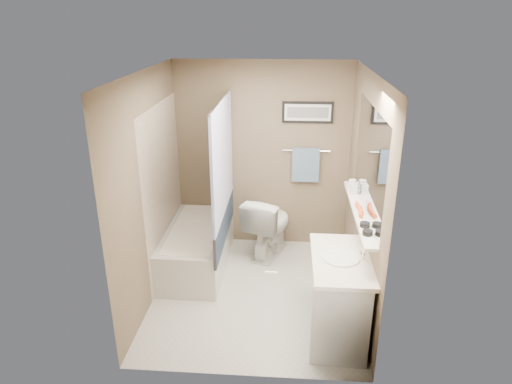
# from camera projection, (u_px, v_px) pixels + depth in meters

# --- Properties ---
(ground) EXTENTS (2.50, 2.50, 0.00)m
(ground) POSITION_uv_depth(u_px,v_px,m) (255.00, 292.00, 5.09)
(ground) COLOR beige
(ground) RESTS_ON ground
(ceiling) EXTENTS (2.20, 2.50, 0.04)m
(ceiling) POSITION_uv_depth(u_px,v_px,m) (255.00, 74.00, 4.21)
(ceiling) COLOR white
(ceiling) RESTS_ON wall_back
(wall_back) EXTENTS (2.20, 0.04, 2.40)m
(wall_back) POSITION_uv_depth(u_px,v_px,m) (262.00, 157.00, 5.79)
(wall_back) COLOR brown
(wall_back) RESTS_ON ground
(wall_front) EXTENTS (2.20, 0.04, 2.40)m
(wall_front) POSITION_uv_depth(u_px,v_px,m) (243.00, 252.00, 3.51)
(wall_front) COLOR brown
(wall_front) RESTS_ON ground
(wall_left) EXTENTS (0.04, 2.50, 2.40)m
(wall_left) POSITION_uv_depth(u_px,v_px,m) (151.00, 190.00, 4.72)
(wall_left) COLOR brown
(wall_left) RESTS_ON ground
(wall_right) EXTENTS (0.04, 2.50, 2.40)m
(wall_right) POSITION_uv_depth(u_px,v_px,m) (362.00, 196.00, 4.57)
(wall_right) COLOR brown
(wall_right) RESTS_ON ground
(tile_surround) EXTENTS (0.02, 1.55, 2.00)m
(tile_surround) POSITION_uv_depth(u_px,v_px,m) (164.00, 190.00, 5.26)
(tile_surround) COLOR beige
(tile_surround) RESTS_ON wall_left
(curtain_rod) EXTENTS (0.02, 1.55, 0.02)m
(curtain_rod) POSITION_uv_depth(u_px,v_px,m) (221.00, 100.00, 4.82)
(curtain_rod) COLOR silver
(curtain_rod) RESTS_ON wall_left
(curtain_upper) EXTENTS (0.03, 1.45, 1.28)m
(curtain_upper) POSITION_uv_depth(u_px,v_px,m) (222.00, 159.00, 5.06)
(curtain_upper) COLOR white
(curtain_upper) RESTS_ON curtain_rod
(curtain_lower) EXTENTS (0.03, 1.45, 0.36)m
(curtain_lower) POSITION_uv_depth(u_px,v_px,m) (224.00, 225.00, 5.37)
(curtain_lower) COLOR #263548
(curtain_lower) RESTS_ON curtain_rod
(mirror) EXTENTS (0.02, 1.60, 1.00)m
(mirror) POSITION_uv_depth(u_px,v_px,m) (369.00, 160.00, 4.28)
(mirror) COLOR silver
(mirror) RESTS_ON wall_right
(shelf) EXTENTS (0.12, 1.60, 0.03)m
(shelf) POSITION_uv_depth(u_px,v_px,m) (359.00, 211.00, 4.47)
(shelf) COLOR silver
(shelf) RESTS_ON wall_right
(towel_bar) EXTENTS (0.60, 0.02, 0.02)m
(towel_bar) POSITION_uv_depth(u_px,v_px,m) (306.00, 151.00, 5.70)
(towel_bar) COLOR silver
(towel_bar) RESTS_ON wall_back
(towel) EXTENTS (0.34, 0.05, 0.44)m
(towel) POSITION_uv_depth(u_px,v_px,m) (306.00, 165.00, 5.75)
(towel) COLOR #84A4C0
(towel) RESTS_ON towel_bar
(art_frame) EXTENTS (0.62, 0.02, 0.26)m
(art_frame) POSITION_uv_depth(u_px,v_px,m) (308.00, 112.00, 5.54)
(art_frame) COLOR black
(art_frame) RESTS_ON wall_back
(art_mat) EXTENTS (0.56, 0.00, 0.20)m
(art_mat) POSITION_uv_depth(u_px,v_px,m) (308.00, 113.00, 5.52)
(art_mat) COLOR white
(art_mat) RESTS_ON art_frame
(art_image) EXTENTS (0.50, 0.00, 0.13)m
(art_image) POSITION_uv_depth(u_px,v_px,m) (308.00, 113.00, 5.52)
(art_image) COLOR #595959
(art_image) RESTS_ON art_mat
(door) EXTENTS (0.80, 0.02, 2.00)m
(door) POSITION_uv_depth(u_px,v_px,m) (313.00, 278.00, 3.53)
(door) COLOR silver
(door) RESTS_ON wall_front
(door_handle) EXTENTS (0.10, 0.02, 0.02)m
(door_handle) POSITION_uv_depth(u_px,v_px,m) (271.00, 273.00, 3.60)
(door_handle) COLOR silver
(door_handle) RESTS_ON door
(bathtub) EXTENTS (0.71, 1.51, 0.50)m
(bathtub) POSITION_uv_depth(u_px,v_px,m) (197.00, 247.00, 5.56)
(bathtub) COLOR silver
(bathtub) RESTS_ON ground
(tub_rim) EXTENTS (0.56, 1.36, 0.02)m
(tub_rim) POSITION_uv_depth(u_px,v_px,m) (196.00, 228.00, 5.46)
(tub_rim) COLOR white
(tub_rim) RESTS_ON bathtub
(toilet) EXTENTS (0.69, 0.90, 0.80)m
(toilet) POSITION_uv_depth(u_px,v_px,m) (269.00, 225.00, 5.77)
(toilet) COLOR white
(toilet) RESTS_ON ground
(vanity) EXTENTS (0.57, 0.94, 0.80)m
(vanity) POSITION_uv_depth(u_px,v_px,m) (340.00, 299.00, 4.29)
(vanity) COLOR silver
(vanity) RESTS_ON ground
(countertop) EXTENTS (0.54, 0.96, 0.04)m
(countertop) POSITION_uv_depth(u_px,v_px,m) (342.00, 260.00, 4.14)
(countertop) COLOR white
(countertop) RESTS_ON vanity
(sink_basin) EXTENTS (0.34, 0.34, 0.01)m
(sink_basin) POSITION_uv_depth(u_px,v_px,m) (341.00, 257.00, 4.13)
(sink_basin) COLOR white
(sink_basin) RESTS_ON countertop
(faucet_spout) EXTENTS (0.02, 0.02, 0.10)m
(faucet_spout) POSITION_uv_depth(u_px,v_px,m) (364.00, 254.00, 4.10)
(faucet_spout) COLOR white
(faucet_spout) RESTS_ON countertop
(faucet_knob) EXTENTS (0.05, 0.05, 0.05)m
(faucet_knob) POSITION_uv_depth(u_px,v_px,m) (362.00, 251.00, 4.20)
(faucet_knob) COLOR silver
(faucet_knob) RESTS_ON countertop
(candle_bowl_near) EXTENTS (0.09, 0.09, 0.04)m
(candle_bowl_near) POSITION_uv_depth(u_px,v_px,m) (368.00, 233.00, 3.96)
(candle_bowl_near) COLOR black
(candle_bowl_near) RESTS_ON shelf
(candle_bowl_far) EXTENTS (0.09, 0.09, 0.04)m
(candle_bowl_far) POSITION_uv_depth(u_px,v_px,m) (365.00, 225.00, 4.10)
(candle_bowl_far) COLOR black
(candle_bowl_far) RESTS_ON shelf
(hair_brush_front) EXTENTS (0.06, 0.22, 0.04)m
(hair_brush_front) POSITION_uv_depth(u_px,v_px,m) (361.00, 212.00, 4.36)
(hair_brush_front) COLOR #CF461D
(hair_brush_front) RESTS_ON shelf
(hair_brush_back) EXTENTS (0.06, 0.22, 0.04)m
(hair_brush_back) POSITION_uv_depth(u_px,v_px,m) (359.00, 208.00, 4.44)
(hair_brush_back) COLOR #DD441F
(hair_brush_back) RESTS_ON shelf
(pink_comb) EXTENTS (0.04, 0.16, 0.01)m
(pink_comb) POSITION_uv_depth(u_px,v_px,m) (357.00, 203.00, 4.60)
(pink_comb) COLOR pink
(pink_comb) RESTS_ON shelf
(glass_jar) EXTENTS (0.08, 0.08, 0.10)m
(glass_jar) POSITION_uv_depth(u_px,v_px,m) (352.00, 184.00, 4.98)
(glass_jar) COLOR white
(glass_jar) RESTS_ON shelf
(soap_bottle) EXTENTS (0.07, 0.07, 0.16)m
(soap_bottle) POSITION_uv_depth(u_px,v_px,m) (354.00, 186.00, 4.84)
(soap_bottle) COLOR #999999
(soap_bottle) RESTS_ON shelf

